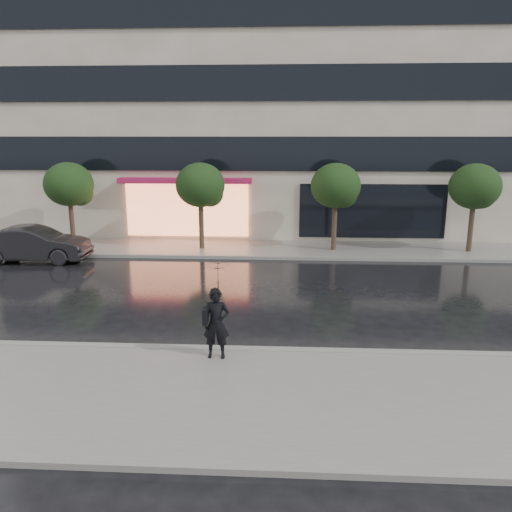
{
  "coord_description": "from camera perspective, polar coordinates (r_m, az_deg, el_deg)",
  "views": [
    {
      "loc": [
        0.68,
        -12.17,
        5.14
      ],
      "look_at": [
        -0.15,
        3.27,
        1.4
      ],
      "focal_mm": 35.0,
      "sensor_mm": 36.0,
      "label": 1
    }
  ],
  "objects": [
    {
      "name": "sidewalk_far",
      "position": [
        23.0,
        1.3,
        0.83
      ],
      "size": [
        60.0,
        3.5,
        0.12
      ],
      "primitive_type": "cube",
      "color": "slate",
      "rests_on": "ground"
    },
    {
      "name": "office_building",
      "position": [
        30.4,
        1.89,
        20.88
      ],
      "size": [
        30.0,
        12.76,
        18.0
      ],
      "color": "beige",
      "rests_on": "ground"
    },
    {
      "name": "ground",
      "position": [
        13.23,
        -0.12,
        -9.26
      ],
      "size": [
        120.0,
        120.0,
        0.0
      ],
      "primitive_type": "plane",
      "color": "black",
      "rests_on": "ground"
    },
    {
      "name": "tree_mid_east",
      "position": [
        22.44,
        9.23,
        7.75
      ],
      "size": [
        2.2,
        2.2,
        3.99
      ],
      "color": "#33261C",
      "rests_on": "ground"
    },
    {
      "name": "tree_mid_west",
      "position": [
        22.61,
        -6.21,
        7.88
      ],
      "size": [
        2.2,
        2.2,
        3.99
      ],
      "color": "#33261C",
      "rests_on": "ground"
    },
    {
      "name": "parked_car",
      "position": [
        22.73,
        -24.04,
        1.24
      ],
      "size": [
        4.56,
        1.78,
        1.48
      ],
      "primitive_type": "imported",
      "rotation": [
        0.0,
        0.0,
        1.62
      ],
      "color": "black",
      "rests_on": "ground"
    },
    {
      "name": "sidewalk_near",
      "position": [
        10.29,
        -1.16,
        -15.98
      ],
      "size": [
        60.0,
        4.5,
        0.12
      ],
      "primitive_type": "cube",
      "color": "slate",
      "rests_on": "ground"
    },
    {
      "name": "curb_far",
      "position": [
        21.3,
        1.16,
        -0.18
      ],
      "size": [
        60.0,
        0.25,
        0.14
      ],
      "primitive_type": "cube",
      "color": "gray",
      "rests_on": "ground"
    },
    {
      "name": "tree_far_east",
      "position": [
        23.84,
        23.84,
        7.11
      ],
      "size": [
        2.2,
        2.2,
        3.99
      ],
      "color": "#33261C",
      "rests_on": "ground"
    },
    {
      "name": "curb_near",
      "position": [
        12.29,
        -0.38,
        -10.77
      ],
      "size": [
        60.0,
        0.25,
        0.14
      ],
      "primitive_type": "cube",
      "color": "gray",
      "rests_on": "ground"
    },
    {
      "name": "tree_far_west",
      "position": [
        24.3,
        -20.44,
        7.51
      ],
      "size": [
        2.2,
        2.2,
        3.99
      ],
      "color": "#33261C",
      "rests_on": "ground"
    },
    {
      "name": "pedestrian_with_umbrella",
      "position": [
        11.34,
        -4.45,
        -4.61
      ],
      "size": [
        0.9,
        0.91,
        2.3
      ],
      "rotation": [
        0.0,
        0.0,
        0.01
      ],
      "color": "black",
      "rests_on": "sidewalk_near"
    }
  ]
}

